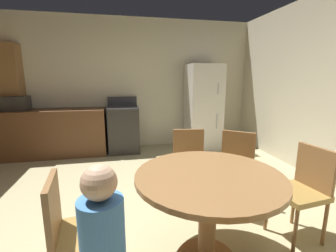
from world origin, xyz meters
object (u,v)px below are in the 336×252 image
oven_range (124,129)px  dining_table (208,193)px  refrigerator (203,107)px  chair_north (189,161)px  chair_west (74,229)px  microwave (15,103)px  chair_northeast (235,165)px  chair_east (303,187)px

oven_range → dining_table: 3.20m
refrigerator → chair_north: (-0.94, -2.12, -0.38)m
dining_table → chair_west: size_ratio=1.31×
oven_range → refrigerator: bearing=-1.8°
dining_table → microwave: bearing=128.6°
oven_range → chair_west: 3.27m
oven_range → dining_table: oven_range is taller
oven_range → chair_west: bearing=-96.8°
refrigerator → chair_west: bearing=-122.9°
chair_west → chair_northeast: bearing=22.0°
oven_range → microwave: bearing=-179.9°
dining_table → chair_west: 0.98m
oven_range → chair_east: 3.41m
chair_northeast → microwave: bearing=-87.5°
refrigerator → oven_range: bearing=178.2°
microwave → dining_table: size_ratio=0.39×
refrigerator → chair_east: size_ratio=2.02×
oven_range → chair_west: (-0.39, -3.25, 0.03)m
oven_range → microwave: (-1.92, -0.00, 0.56)m
dining_table → chair_northeast: (0.63, 0.75, -0.10)m
chair_north → chair_northeast: bearing=74.3°
chair_north → chair_west: same height
chair_northeast → chair_east: bearing=68.2°
oven_range → refrigerator: 1.73m
dining_table → chair_north: bearing=81.5°
oven_range → chair_northeast: 2.68m
chair_west → chair_northeast: same height
refrigerator → dining_table: bearing=-109.4°
dining_table → chair_north: size_ratio=1.31×
microwave → chair_northeast: 3.97m
dining_table → chair_northeast: size_ratio=1.31×
microwave → dining_table: bearing=-51.4°
refrigerator → chair_east: refrigerator is taller
dining_table → oven_range: bearing=100.6°
chair_northeast → dining_table: bearing=0.0°
oven_range → chair_north: 2.29m
microwave → chair_northeast: (3.13, -2.38, -0.53)m
dining_table → chair_northeast: bearing=50.2°
oven_range → chair_north: bearing=-71.3°
dining_table → chair_east: 0.98m
microwave → dining_table: microwave is taller
chair_northeast → chair_north: bearing=-74.3°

